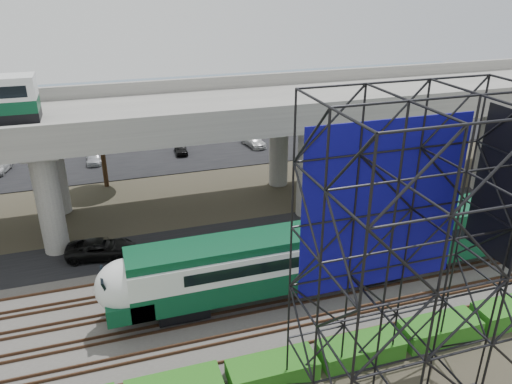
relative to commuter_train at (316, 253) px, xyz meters
name	(u,v)px	position (x,y,z in m)	size (l,w,h in m)	color
ground	(232,329)	(-6.11, -2.00, -2.88)	(140.00, 140.00, 0.00)	#474233
ballast_bed	(223,307)	(-6.11, 0.00, -2.78)	(90.00, 12.00, 0.20)	slate
service_road	(196,243)	(-6.11, 8.50, -2.84)	(90.00, 5.00, 0.08)	black
parking_lot	(156,148)	(-6.11, 32.00, -2.84)	(90.00, 18.00, 0.08)	black
harbor_water	(138,104)	(-6.11, 54.00, -2.87)	(140.00, 40.00, 0.03)	#405369
rail_tracks	(223,305)	(-6.11, 0.00, -2.60)	(90.00, 9.52, 0.16)	#472D1E
commuter_train	(316,253)	(0.00, 0.00, 0.00)	(29.30, 3.06, 4.30)	black
overpass	(162,121)	(-7.27, 14.00, 5.33)	(80.00, 12.00, 12.40)	#9E9B93
scaffold_tower	(418,276)	(-0.09, -9.98, 4.59)	(9.36, 6.36, 15.00)	black
hedge_strip	(273,369)	(-5.10, -6.30, -2.32)	(34.60, 1.80, 1.20)	#1D6316
trees	(120,157)	(-10.77, 14.17, 2.69)	(40.94, 16.94, 7.69)	#382314
suv	(101,249)	(-13.01, 8.47, -2.12)	(2.26, 4.89, 1.36)	black
parked_cars	(172,141)	(-4.21, 31.79, -2.20)	(35.44, 9.65, 1.28)	silver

